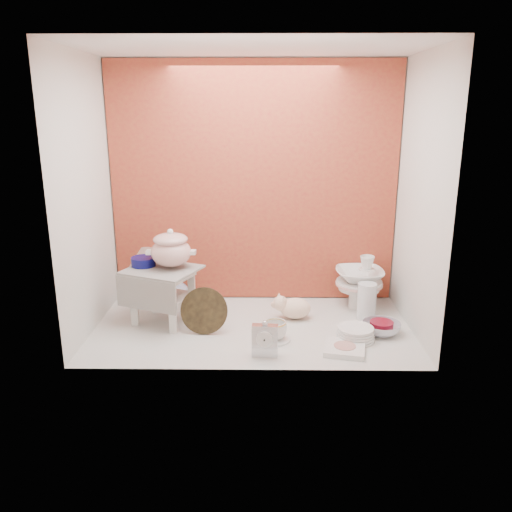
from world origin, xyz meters
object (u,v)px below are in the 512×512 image
Objects in this scene: floral_platter at (148,274)px; dinner_plate_stack at (355,333)px; soup_tureen at (171,248)px; step_stool at (163,296)px; blue_white_vase at (170,288)px; crystal_bowl at (381,328)px; plush_pig at (295,308)px; porcelain_tower at (359,282)px; gold_rim_teacup at (275,330)px; mantel_clock at (265,339)px.

floral_platter is 1.40m from dinner_plate_stack.
soup_tureen reaches higher than floral_platter.
floral_platter is (-0.17, 0.38, 0.01)m from step_stool.
floral_platter is 1.68× the size of dinner_plate_stack.
dinner_plate_stack is (1.09, -0.50, -0.08)m from blue_white_vase.
step_stool is 1.10× the size of floral_platter.
dinner_plate_stack reaches higher than crystal_bowl.
crystal_bowl is at bearing -8.35° from soup_tureen.
porcelain_tower is at bearing 45.64° from plush_pig.
gold_rim_teacup is at bearing -37.17° from floral_platter.
dinner_plate_stack is at bearing -152.55° from crystal_bowl.
soup_tureen is 1.18m from porcelain_tower.
porcelain_tower is at bearing -5.23° from floral_platter.
gold_rim_teacup is at bearing -24.35° from soup_tureen.
porcelain_tower reaches higher than crystal_bowl.
soup_tureen is 1.29× the size of dinner_plate_stack.
porcelain_tower reaches higher than step_stool.
floral_platter is 1.04× the size of porcelain_tower.
plush_pig is at bearing 2.47° from soup_tureen.
dinner_plate_stack is (0.44, 0.01, -0.02)m from gold_rim_teacup.
mantel_clock is at bearing -46.65° from floral_platter.
soup_tureen is 1.17× the size of blue_white_vase.
gold_rim_teacup is (0.65, -0.24, -0.10)m from step_stool.
gold_rim_teacup is at bearing 78.15° from mantel_clock.
crystal_bowl is at bearing -20.43° from floral_platter.
soup_tureen reaches higher than gold_rim_teacup.
blue_white_vase is 1.11× the size of dinner_plate_stack.
step_stool is 0.28m from soup_tureen.
mantel_clock is at bearing -130.90° from porcelain_tower.
blue_white_vase reaches higher than gold_rim_teacup.
blue_white_vase is at bearing 103.75° from soup_tureen.
mantel_clock is 0.91× the size of dinner_plate_stack.
dinner_plate_stack is at bearing -25.87° from floral_platter.
floral_platter is (-0.22, 0.35, -0.27)m from soup_tureen.
floral_platter reaches higher than crystal_bowl.
soup_tureen reaches higher than dinner_plate_stack.
dinner_plate_stack is at bearing -13.99° from soup_tureen.
gold_rim_teacup is (0.82, -0.62, -0.11)m from floral_platter.
soup_tureen is at bearing 155.65° from gold_rim_teacup.
plush_pig is 1.89× the size of gold_rim_teacup.
mantel_clock is 0.81× the size of plush_pig.
plush_pig is 0.46m from porcelain_tower.
porcelain_tower reaches higher than mantel_clock.
mantel_clock is at bearing -90.51° from plush_pig.
soup_tureen is at bearing -76.25° from blue_white_vase.
plush_pig reaches higher than crystal_bowl.
blue_white_vase is at bearing 114.13° from step_stool.
blue_white_vase is at bearing 161.31° from crystal_bowl.
dinner_plate_stack is 0.62× the size of porcelain_tower.
floral_platter is at bearing 136.92° from step_stool.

